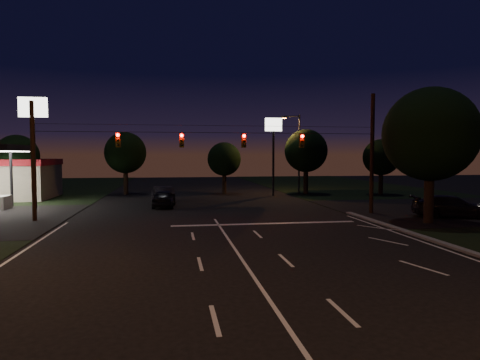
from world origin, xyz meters
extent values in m
plane|color=black|center=(0.00, 0.00, 0.00)|extent=(140.00, 140.00, 0.00)
cube|color=black|center=(20.00, 16.00, 0.00)|extent=(20.00, 16.00, 0.02)
cube|color=silver|center=(0.00, -6.00, 0.01)|extent=(0.14, 40.00, 0.01)
cube|color=silver|center=(3.00, 11.50, 0.01)|extent=(12.00, 0.50, 0.01)
cylinder|color=black|center=(12.00, 15.00, 0.00)|extent=(0.30, 0.30, 9.00)
cylinder|color=black|center=(-12.00, 15.00, 0.00)|extent=(0.28, 0.28, 8.00)
cylinder|color=black|center=(0.00, 15.00, 6.00)|extent=(24.00, 0.03, 0.03)
cylinder|color=black|center=(0.00, 15.00, 6.50)|extent=(24.00, 0.02, 0.02)
cube|color=#3F3307|center=(-6.50, 15.00, 5.45)|extent=(0.32, 0.26, 1.00)
sphere|color=#FF0705|center=(-6.50, 14.84, 5.78)|extent=(0.22, 0.22, 0.22)
sphere|color=black|center=(-6.50, 14.84, 5.45)|extent=(0.20, 0.20, 0.20)
sphere|color=black|center=(-6.50, 14.84, 5.12)|extent=(0.20, 0.20, 0.20)
cube|color=#3F3307|center=(-2.20, 15.00, 5.45)|extent=(0.32, 0.26, 1.00)
sphere|color=#FF0705|center=(-2.20, 14.84, 5.78)|extent=(0.22, 0.22, 0.22)
sphere|color=black|center=(-2.20, 14.84, 5.45)|extent=(0.20, 0.20, 0.20)
sphere|color=black|center=(-2.20, 14.84, 5.12)|extent=(0.20, 0.20, 0.20)
cube|color=#3F3307|center=(2.20, 15.00, 5.45)|extent=(0.32, 0.26, 1.00)
sphere|color=#FF0705|center=(2.20, 14.84, 5.78)|extent=(0.22, 0.22, 0.22)
sphere|color=black|center=(2.20, 14.84, 5.45)|extent=(0.20, 0.20, 0.20)
sphere|color=black|center=(2.20, 14.84, 5.12)|extent=(0.20, 0.20, 0.20)
cube|color=#3F3307|center=(6.50, 15.00, 5.45)|extent=(0.32, 0.26, 1.00)
sphere|color=#FF0705|center=(6.50, 14.84, 5.78)|extent=(0.22, 0.22, 0.22)
sphere|color=black|center=(6.50, 14.84, 5.45)|extent=(0.20, 0.20, 0.20)
sphere|color=black|center=(6.50, 14.84, 5.12)|extent=(0.20, 0.20, 0.20)
cube|color=gray|center=(-16.50, 22.00, 0.55)|extent=(0.80, 2.00, 1.10)
cylinder|color=black|center=(-16.50, 24.00, 2.40)|extent=(0.24, 0.24, 4.80)
cylinder|color=black|center=(-14.00, 22.00, 3.75)|extent=(0.24, 0.24, 7.50)
cube|color=white|center=(-14.00, 22.00, 8.30)|extent=(2.20, 0.30, 1.60)
cylinder|color=black|center=(8.00, 30.00, 3.50)|extent=(0.24, 0.24, 7.00)
cube|color=white|center=(8.00, 30.00, 7.70)|extent=(1.80, 0.30, 1.40)
cylinder|color=black|center=(11.50, 32.00, 4.50)|extent=(0.20, 0.20, 9.00)
cylinder|color=black|center=(10.60, 32.00, 8.80)|extent=(1.80, 0.12, 0.12)
cube|color=black|center=(9.70, 32.00, 8.70)|extent=(0.60, 0.35, 0.22)
cube|color=orange|center=(9.70, 32.00, 8.58)|extent=(0.45, 0.25, 0.04)
cylinder|color=black|center=(13.50, 10.00, 2.00)|extent=(0.60, 0.60, 4.00)
sphere|color=black|center=(13.50, 10.00, 5.76)|extent=(6.00, 6.00, 6.00)
sphere|color=black|center=(14.10, 10.45, 5.58)|extent=(4.50, 4.50, 4.50)
sphere|color=black|center=(12.90, 10.30, 5.62)|extent=(4.20, 4.20, 4.20)
cylinder|color=black|center=(-18.00, 30.00, 1.50)|extent=(0.49, 0.49, 3.00)
sphere|color=black|center=(-18.00, 30.00, 4.32)|extent=(4.20, 4.20, 4.20)
sphere|color=black|center=(-17.58, 30.32, 4.19)|extent=(3.15, 3.15, 3.15)
sphere|color=black|center=(-18.42, 30.21, 4.23)|extent=(2.94, 2.94, 2.94)
cylinder|color=black|center=(-8.00, 34.00, 1.62)|extent=(0.52, 0.52, 3.25)
sphere|color=black|center=(-8.00, 34.00, 4.68)|extent=(4.60, 4.60, 4.60)
sphere|color=black|center=(-7.54, 34.34, 4.54)|extent=(3.45, 3.45, 3.45)
sphere|color=black|center=(-8.46, 34.23, 4.58)|extent=(3.22, 3.22, 3.22)
cylinder|color=black|center=(3.00, 33.00, 1.38)|extent=(0.47, 0.47, 2.75)
sphere|color=black|center=(3.00, 33.00, 3.96)|extent=(3.80, 3.80, 3.80)
sphere|color=black|center=(3.38, 33.28, 3.85)|extent=(2.85, 2.85, 2.85)
sphere|color=black|center=(2.62, 33.19, 3.87)|extent=(2.66, 2.66, 2.66)
cylinder|color=black|center=(12.00, 31.00, 1.70)|extent=(0.53, 0.53, 3.40)
sphere|color=black|center=(12.00, 31.00, 4.90)|extent=(4.80, 4.80, 4.80)
sphere|color=black|center=(12.48, 31.36, 4.75)|extent=(3.60, 3.60, 3.60)
sphere|color=black|center=(11.52, 31.24, 4.79)|extent=(3.36, 3.36, 3.36)
cylinder|color=black|center=(20.00, 29.00, 1.45)|extent=(0.48, 0.48, 2.90)
sphere|color=black|center=(20.00, 29.00, 4.18)|extent=(4.00, 4.00, 4.00)
sphere|color=black|center=(20.40, 29.30, 4.06)|extent=(3.00, 3.00, 3.00)
sphere|color=black|center=(19.60, 29.20, 4.09)|extent=(2.80, 2.80, 2.80)
imported|color=black|center=(-3.58, 21.46, 0.74)|extent=(2.09, 4.47, 1.48)
imported|color=black|center=(-3.76, 24.67, 0.78)|extent=(2.34, 4.90, 1.55)
imported|color=black|center=(16.63, 12.05, 0.78)|extent=(5.78, 3.72, 1.56)
camera|label=1|loc=(-2.91, -15.21, 4.43)|focal=32.00mm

